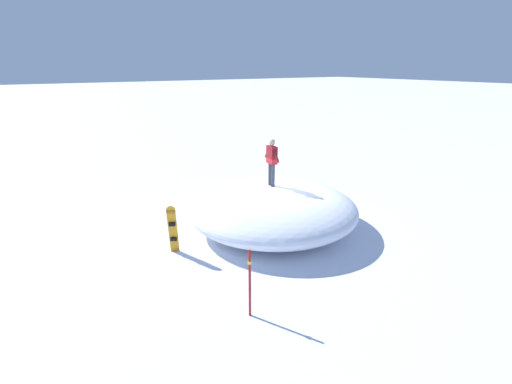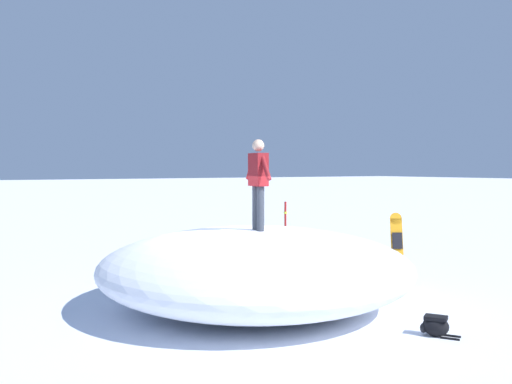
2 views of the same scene
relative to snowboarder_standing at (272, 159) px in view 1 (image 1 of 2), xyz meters
name	(u,v)px [view 1 (image 1 of 2)]	position (x,y,z in m)	size (l,w,h in m)	color
ground	(285,226)	(0.38, 0.34, -2.46)	(240.00, 240.00, 0.00)	white
snow_mound	(273,208)	(0.27, -0.11, -1.71)	(5.92, 5.87, 1.50)	white
snowboarder_standing	(272,159)	(0.00, 0.00, 0.00)	(1.02, 0.28, 1.67)	#333842
snowboard_primary_upright	(173,229)	(0.22, -3.79, -1.61)	(0.41, 0.39, 1.64)	orange
backpack_near	(200,206)	(-2.77, -1.56, -2.29)	(0.62, 0.51, 0.33)	black
trail_marker_pole	(250,282)	(4.05, -3.39, -1.56)	(0.10, 0.10, 1.71)	#A51E19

